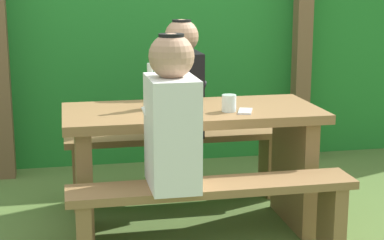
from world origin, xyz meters
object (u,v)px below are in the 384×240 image
drinking_glass (229,103)px  bottle_right (165,90)px  bench_near (213,208)px  bottle_left (150,90)px  person_black_coat (182,82)px  bench_far (176,153)px  cell_phone (245,111)px  person_white_shirt (172,117)px  picnic_table (192,148)px

drinking_glass → bottle_right: 0.38m
bench_near → bottle_left: size_ratio=5.54×
person_black_coat → drinking_glass: (0.14, -0.62, -0.02)m
bench_near → drinking_glass: bearing=65.5°
bench_far → cell_phone: cell_phone is taller
drinking_glass → bottle_left: bearing=160.6°
person_black_coat → bottle_left: 0.54m
person_white_shirt → bench_near: bearing=-1.0°
bench_far → person_black_coat: person_black_coat is taller
bench_far → cell_phone: bearing=-68.3°
bottle_left → bottle_right: bearing=32.8°
bench_near → bench_far: (0.00, 1.01, 0.00)m
bottle_right → bottle_left: bearing=-147.2°
bench_far → person_black_coat: bearing=-5.0°
bench_far → bottle_right: size_ratio=5.69×
picnic_table → bench_far: picnic_table is taller
bench_far → cell_phone: (0.26, -0.65, 0.39)m
picnic_table → cell_phone: size_ratio=10.00×
bottle_right → cell_phone: bearing=-30.7°
person_black_coat → drinking_glass: person_black_coat is taller
bottle_left → drinking_glass: bearing=-19.4°
bottle_right → person_black_coat: bearing=67.5°
drinking_glass → cell_phone: 0.10m
person_white_shirt → bottle_right: person_white_shirt is taller
person_black_coat → cell_phone: size_ratio=5.14×
person_black_coat → bottle_right: bearing=-112.5°
bottle_right → picnic_table: bearing=-33.3°
bench_near → drinking_glass: size_ratio=15.35×
picnic_table → drinking_glass: (0.18, -0.11, 0.27)m
bench_far → bench_near: bearing=-90.0°
person_black_coat → person_white_shirt: bearing=-103.2°
bench_near → bench_far: bearing=90.0°
picnic_table → person_black_coat: 0.58m
person_white_shirt → cell_phone: person_white_shirt is taller
picnic_table → person_white_shirt: person_white_shirt is taller
picnic_table → bottle_right: bottle_right is taller
person_white_shirt → bottle_left: 0.53m
drinking_glass → bottle_left: 0.43m
drinking_glass → bench_far: bearing=106.1°
person_white_shirt → cell_phone: size_ratio=5.14×
bench_far → bottle_left: (-0.22, -0.48, 0.49)m
picnic_table → person_black_coat: person_black_coat is taller
person_white_shirt → cell_phone: 0.58m
cell_phone → bottle_right: bearing=169.4°
person_black_coat → drinking_glass: bearing=-77.2°
picnic_table → cell_phone: (0.26, -0.15, 0.23)m
bottle_right → cell_phone: 0.47m
bottle_left → cell_phone: size_ratio=1.81×
bench_near → bottle_left: 0.76m
picnic_table → bottle_left: 0.40m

